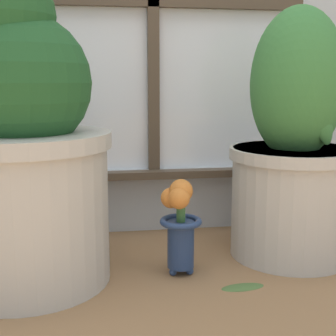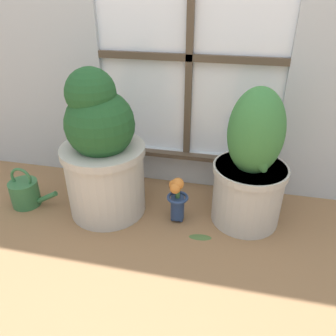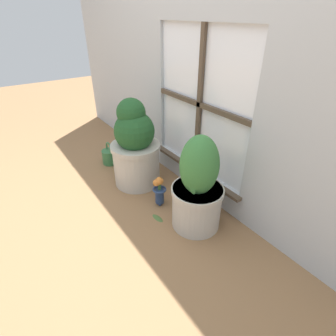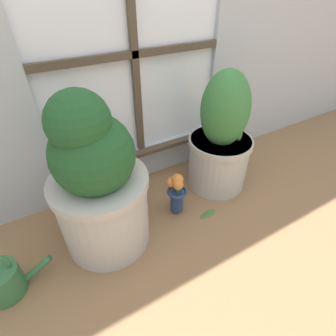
{
  "view_description": "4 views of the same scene",
  "coord_description": "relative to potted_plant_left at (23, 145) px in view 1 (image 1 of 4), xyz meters",
  "views": [
    {
      "loc": [
        -0.19,
        -0.98,
        0.5
      ],
      "look_at": [
        -0.0,
        0.19,
        0.27
      ],
      "focal_mm": 50.0,
      "sensor_mm": 36.0,
      "label": 1
    },
    {
      "loc": [
        0.27,
        -1.17,
        1.08
      ],
      "look_at": [
        -0.03,
        0.19,
        0.28
      ],
      "focal_mm": 35.0,
      "sensor_mm": 36.0,
      "label": 2
    },
    {
      "loc": [
        1.42,
        -0.75,
        1.33
      ],
      "look_at": [
        0.05,
        0.22,
        0.33
      ],
      "focal_mm": 28.0,
      "sensor_mm": 36.0,
      "label": 3
    },
    {
      "loc": [
        -0.53,
        -0.7,
        1.06
      ],
      "look_at": [
        -0.03,
        0.16,
        0.31
      ],
      "focal_mm": 28.0,
      "sensor_mm": 36.0,
      "label": 4
    }
  ],
  "objects": [
    {
      "name": "ground_plane",
      "position": [
        0.36,
        -0.17,
        -0.35
      ],
      "size": [
        10.0,
        10.0,
        0.0
      ],
      "primitive_type": "plane",
      "color": "olive"
    },
    {
      "name": "potted_plant_left",
      "position": [
        0.0,
        0.0,
        0.0
      ],
      "size": [
        0.42,
        0.42,
        0.76
      ],
      "color": "#B7B2A8",
      "rests_on": "ground_plane"
    },
    {
      "name": "potted_plant_right",
      "position": [
        0.72,
        0.07,
        -0.05
      ],
      "size": [
        0.36,
        0.36,
        0.7
      ],
      "color": "#B7B2A8",
      "rests_on": "ground_plane"
    },
    {
      "name": "flower_vase",
      "position": [
        0.38,
        -0.01,
        -0.21
      ],
      "size": [
        0.11,
        0.11,
        0.25
      ],
      "color": "navy",
      "rests_on": "ground_plane"
    },
    {
      "name": "fallen_leaf",
      "position": [
        0.52,
        -0.12,
        -0.34
      ],
      "size": [
        0.11,
        0.06,
        0.01
      ],
      "color": "#476633",
      "rests_on": "ground_plane"
    }
  ]
}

